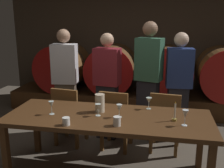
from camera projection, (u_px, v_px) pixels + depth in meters
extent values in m
cube|color=#473A2D|center=(142.00, 46.00, 5.68)|extent=(5.72, 0.24, 2.47)
cube|color=#4C2D16|center=(138.00, 101.00, 5.41)|extent=(5.15, 0.90, 0.37)
cylinder|color=brown|center=(64.00, 67.00, 5.54)|extent=(0.94, 0.90, 0.94)
cylinder|color=maroon|center=(55.00, 71.00, 5.10)|extent=(0.95, 0.03, 0.95)
cylinder|color=maroon|center=(71.00, 63.00, 5.98)|extent=(0.95, 0.03, 0.95)
cylinder|color=#2D2D33|center=(64.00, 67.00, 5.54)|extent=(0.94, 0.04, 0.94)
cylinder|color=brown|center=(112.00, 68.00, 5.35)|extent=(0.94, 0.90, 0.94)
cylinder|color=#9E1411|center=(108.00, 73.00, 4.91)|extent=(0.95, 0.03, 0.95)
cylinder|color=#9E1411|center=(116.00, 64.00, 5.79)|extent=(0.95, 0.03, 0.95)
cylinder|color=#2D2D33|center=(112.00, 68.00, 5.35)|extent=(0.94, 0.04, 0.94)
cylinder|color=brown|center=(166.00, 70.00, 5.16)|extent=(0.94, 0.90, 0.94)
cylinder|color=#B21C16|center=(166.00, 76.00, 4.71)|extent=(0.95, 0.03, 0.95)
cylinder|color=#B21C16|center=(166.00, 66.00, 5.60)|extent=(0.95, 0.03, 0.95)
cylinder|color=#2D2D33|center=(166.00, 70.00, 5.16)|extent=(0.94, 0.04, 0.94)
cylinder|color=brown|center=(223.00, 73.00, 4.96)|extent=(0.94, 0.90, 0.94)
cylinder|color=#B21C16|center=(218.00, 68.00, 5.41)|extent=(0.95, 0.03, 0.95)
cylinder|color=#2D2D33|center=(223.00, 73.00, 4.96)|extent=(0.94, 0.04, 0.94)
cube|color=#4C2D16|center=(108.00, 118.00, 3.04)|extent=(2.34, 0.87, 0.05)
cube|color=#4C2D16|center=(6.00, 155.00, 2.98)|extent=(0.07, 0.07, 0.71)
cube|color=#4C2D16|center=(37.00, 128.00, 3.69)|extent=(0.07, 0.07, 0.71)
cube|color=#4C2D16|center=(200.00, 142.00, 3.29)|extent=(0.07, 0.07, 0.71)
cube|color=brown|center=(71.00, 115.00, 3.95)|extent=(0.45, 0.45, 0.04)
cube|color=brown|center=(64.00, 104.00, 3.72)|extent=(0.40, 0.09, 0.42)
cube|color=brown|center=(86.00, 126.00, 4.11)|extent=(0.05, 0.05, 0.42)
cube|color=brown|center=(67.00, 124.00, 4.21)|extent=(0.05, 0.05, 0.42)
cube|color=brown|center=(77.00, 135.00, 3.80)|extent=(0.05, 0.05, 0.42)
cube|color=brown|center=(56.00, 132.00, 3.90)|extent=(0.05, 0.05, 0.42)
cube|color=brown|center=(117.00, 119.00, 3.80)|extent=(0.44, 0.44, 0.04)
cube|color=brown|center=(113.00, 108.00, 3.57)|extent=(0.40, 0.08, 0.42)
cube|color=brown|center=(131.00, 130.00, 3.96)|extent=(0.05, 0.05, 0.42)
cube|color=brown|center=(109.00, 128.00, 4.06)|extent=(0.05, 0.05, 0.42)
cube|color=brown|center=(125.00, 140.00, 3.65)|extent=(0.05, 0.05, 0.42)
cube|color=brown|center=(102.00, 137.00, 3.74)|extent=(0.05, 0.05, 0.42)
cube|color=brown|center=(166.00, 121.00, 3.72)|extent=(0.44, 0.44, 0.04)
cube|color=brown|center=(165.00, 109.00, 3.50)|extent=(0.40, 0.08, 0.42)
cube|color=brown|center=(178.00, 133.00, 3.89)|extent=(0.05, 0.05, 0.42)
cube|color=brown|center=(155.00, 130.00, 3.98)|extent=(0.05, 0.05, 0.42)
cube|color=brown|center=(176.00, 143.00, 3.57)|extent=(0.05, 0.05, 0.42)
cube|color=brown|center=(151.00, 139.00, 3.67)|extent=(0.05, 0.05, 0.42)
cube|color=brown|center=(67.00, 108.00, 4.30)|extent=(0.32, 0.23, 0.84)
cube|color=silver|center=(65.00, 64.00, 4.12)|extent=(0.40, 0.28, 0.61)
sphere|color=tan|center=(63.00, 36.00, 4.01)|extent=(0.21, 0.21, 0.21)
cube|color=black|center=(107.00, 111.00, 4.13)|extent=(0.32, 0.24, 0.86)
cube|color=maroon|center=(107.00, 67.00, 3.96)|extent=(0.41, 0.29, 0.55)
sphere|color=#D8A884|center=(107.00, 40.00, 3.86)|extent=(0.20, 0.20, 0.20)
cube|color=black|center=(147.00, 109.00, 4.09)|extent=(0.34, 0.27, 0.93)
cube|color=#336047|center=(149.00, 59.00, 3.90)|extent=(0.43, 0.33, 0.62)
sphere|color=#8C664C|center=(150.00, 29.00, 3.79)|extent=(0.22, 0.22, 0.22)
cube|color=black|center=(177.00, 112.00, 4.12)|extent=(0.31, 0.22, 0.82)
cube|color=navy|center=(180.00, 68.00, 3.95)|extent=(0.40, 0.27, 0.58)
sphere|color=beige|center=(181.00, 40.00, 3.84)|extent=(0.21, 0.21, 0.21)
cylinder|color=olive|center=(174.00, 120.00, 2.89)|extent=(0.05, 0.05, 0.02)
cylinder|color=#EDE5CC|center=(175.00, 111.00, 2.86)|extent=(0.02, 0.02, 0.18)
cone|color=yellow|center=(175.00, 102.00, 2.84)|extent=(0.01, 0.01, 0.02)
cylinder|color=beige|center=(100.00, 103.00, 3.14)|extent=(0.11, 0.11, 0.22)
cylinder|color=silver|center=(52.00, 114.00, 3.09)|extent=(0.06, 0.06, 0.00)
cylinder|color=silver|center=(52.00, 111.00, 3.08)|extent=(0.01, 0.01, 0.08)
cone|color=silver|center=(51.00, 104.00, 3.06)|extent=(0.06, 0.06, 0.07)
cylinder|color=silver|center=(98.00, 116.00, 3.04)|extent=(0.06, 0.06, 0.00)
cylinder|color=silver|center=(98.00, 112.00, 3.03)|extent=(0.01, 0.01, 0.07)
cone|color=silver|center=(98.00, 107.00, 3.01)|extent=(0.07, 0.07, 0.07)
cylinder|color=silver|center=(119.00, 117.00, 3.00)|extent=(0.06, 0.06, 0.00)
cylinder|color=silver|center=(119.00, 114.00, 2.99)|extent=(0.01, 0.01, 0.06)
cone|color=silver|center=(119.00, 108.00, 2.97)|extent=(0.07, 0.07, 0.09)
cylinder|color=silver|center=(149.00, 109.00, 3.26)|extent=(0.06, 0.06, 0.00)
cylinder|color=silver|center=(149.00, 106.00, 3.26)|extent=(0.01, 0.01, 0.07)
cone|color=silver|center=(149.00, 100.00, 3.24)|extent=(0.07, 0.07, 0.07)
cylinder|color=white|center=(184.00, 125.00, 2.77)|extent=(0.06, 0.06, 0.00)
cylinder|color=white|center=(185.00, 122.00, 2.76)|extent=(0.01, 0.01, 0.08)
cone|color=white|center=(185.00, 114.00, 2.74)|extent=(0.07, 0.07, 0.09)
cylinder|color=white|center=(66.00, 121.00, 2.77)|extent=(0.08, 0.08, 0.08)
cylinder|color=white|center=(117.00, 121.00, 2.75)|extent=(0.08, 0.08, 0.10)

